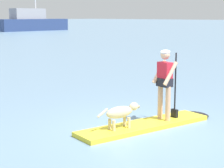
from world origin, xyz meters
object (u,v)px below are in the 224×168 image
object	(u,v)px
paddleboard	(152,124)
moored_boat_starboard	(32,22)
person_paddler	(165,80)
dog	(121,112)

from	to	relation	value
paddleboard	moored_boat_starboard	distance (m)	59.18
person_paddler	dog	distance (m)	1.42
paddleboard	person_paddler	bearing A→B (deg)	-12.68
dog	moored_boat_starboard	world-z (taller)	moored_boat_starboard
dog	moored_boat_starboard	bearing A→B (deg)	55.01
dog	moored_boat_starboard	xyz separation A→B (m)	(34.12, 48.75, 0.95)
paddleboard	person_paddler	xyz separation A→B (m)	(0.38, -0.08, 1.01)
paddleboard	moored_boat_starboard	bearing A→B (deg)	55.81
person_paddler	dog	xyz separation A→B (m)	(-1.25, 0.28, -0.61)
moored_boat_starboard	dog	bearing A→B (deg)	-124.99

